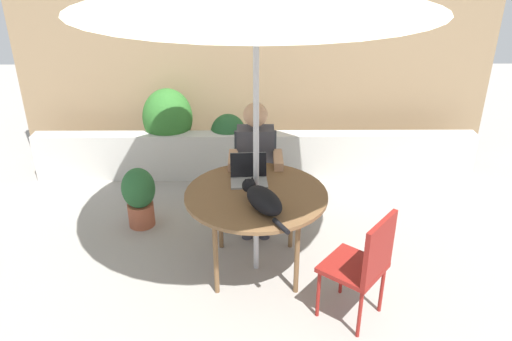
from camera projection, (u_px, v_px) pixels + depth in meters
The scene contains 12 objects.
ground_plane at pixel (256, 267), 4.30m from camera, with size 14.00×14.00×0.00m, color gray.
fence_back at pixel (255, 82), 5.92m from camera, with size 5.52×0.08×1.95m, color #937756.
planter_wall_low at pixel (255, 156), 5.73m from camera, with size 4.97×0.20×0.54m, color beige.
patio_table at pixel (256, 199), 4.00m from camera, with size 1.14×1.14×0.73m.
chair_occupied at pixel (255, 170), 4.84m from camera, with size 0.40×0.40×0.88m.
chair_empty at pixel (365, 261), 3.52m from camera, with size 0.56×0.56×0.88m.
person_seated at pixel (256, 161), 4.62m from camera, with size 0.48×0.48×1.22m.
laptop at pixel (249, 173), 4.16m from camera, with size 0.31×0.27×0.21m.
cat at pixel (262, 199), 3.72m from camera, with size 0.36×0.60×0.17m.
potted_plant_near_fence at pixel (228, 139), 5.80m from camera, with size 0.41×0.41×0.71m.
potted_plant_by_chair at pixel (139, 195), 4.78m from camera, with size 0.32×0.32×0.60m.
potted_plant_corner at pixel (168, 125), 5.77m from camera, with size 0.57×0.57×1.00m.
Camera 1 is at (-0.03, -3.50, 2.64)m, focal length 35.25 mm.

